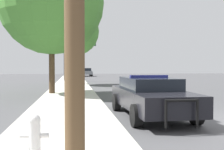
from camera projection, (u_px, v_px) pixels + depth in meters
sidewalk_left at (67, 124)px, 8.11m from camera, size 3.00×110.00×0.13m
police_car at (150, 96)px, 9.59m from camera, size 2.17×5.05×1.42m
fire_hydrant at (35, 134)px, 4.92m from camera, size 0.50×0.22×0.76m
traffic_light at (77, 49)px, 31.42m from camera, size 3.61×0.35×4.93m
car_background_distant at (86, 72)px, 48.21m from camera, size 2.05×4.64×1.39m
tree_sidewalk_mid at (74, 31)px, 25.40m from camera, size 4.47×4.47×7.03m
tree_sidewalk_near at (51, 2)px, 16.49m from camera, size 6.22×6.22×8.50m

